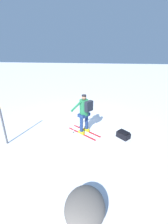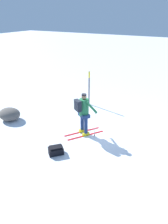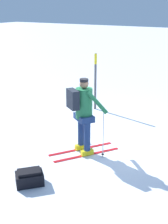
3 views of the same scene
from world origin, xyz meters
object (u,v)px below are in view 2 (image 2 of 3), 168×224
at_px(dropped_backpack, 56,150).
at_px(rock_boulder, 9,114).
at_px(trail_marker, 89,86).
at_px(skier, 83,111).

bearing_deg(dropped_backpack, rock_boulder, -18.11).
bearing_deg(trail_marker, rock_boulder, 56.07).
bearing_deg(trail_marker, skier, 114.13).
relative_size(dropped_backpack, trail_marker, 0.34).
xyz_separation_m(dropped_backpack, trail_marker, (1.16, -4.73, 0.93)).
height_order(skier, trail_marker, trail_marker).
bearing_deg(skier, dropped_backpack, 84.09).
height_order(trail_marker, rock_boulder, trail_marker).
distance_m(skier, dropped_backpack, 1.98).
height_order(skier, rock_boulder, skier).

